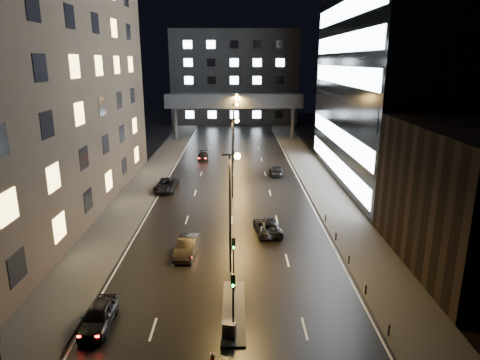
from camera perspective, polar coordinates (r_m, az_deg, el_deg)
The scene contains 24 objects.
ground at distance 66.71m, azimuth -0.92°, elevation 0.84°, with size 160.00×160.00×0.00m, color black.
sidewalk_left at distance 63.22m, azimuth -12.36°, elevation -0.30°, with size 5.00×110.00×0.15m, color #383533.
sidewalk_right at distance 63.01m, azimuth 10.49°, elevation -0.25°, with size 5.00×110.00×0.15m, color #383533.
building_left at distance 53.75m, azimuth -27.15°, elevation 17.16°, with size 15.00×48.00×40.00m, color #2D2319.
building_right_low at distance 40.29m, azimuth 28.47°, elevation -2.24°, with size 10.00×18.00×12.00m, color black.
building_right_glass at distance 65.47m, azimuth 22.81°, elevation 19.28°, with size 20.00×36.00×45.00m, color black.
building_far at distance 122.57m, azimuth -0.75°, elevation 13.54°, with size 34.00×14.00×25.00m, color #333335.
skybridge at distance 94.88m, azimuth -0.81°, elevation 10.39°, with size 30.00×3.00×10.00m.
median_island at distance 31.47m, azimuth -0.85°, elevation -17.03°, with size 1.60×8.00×0.15m, color #383533.
traffic_signal_near at distance 32.17m, azimuth -0.85°, elevation -10.09°, with size 0.28×0.34×4.40m.
traffic_signal_far at distance 27.32m, azimuth -0.92°, elevation -15.11°, with size 0.28×0.34×4.40m.
bollard_row at distance 36.47m, azimuth 15.30°, elevation -12.06°, with size 0.12×25.12×0.90m.
streetlight_near at distance 34.16m, azimuth -1.07°, elevation -2.37°, with size 1.45×0.50×10.15m.
streetlight_mid_a at distance 53.54m, azimuth -0.87°, elevation 4.28°, with size 1.45×0.50×10.15m.
streetlight_mid_b at distance 73.25m, azimuth -0.77°, elevation 7.37°, with size 1.45×0.50×10.15m.
streetlight_far at distance 93.08m, azimuth -0.72°, elevation 9.15°, with size 1.45×0.50×10.15m.
car_away_a at distance 31.09m, azimuth -18.33°, elevation -16.82°, with size 1.85×4.60×1.57m, color black.
car_away_b at distance 39.47m, azimuth -7.11°, elevation -8.80°, with size 1.70×4.88×1.61m, color black.
car_away_c at distance 58.65m, azimuth -9.81°, elevation -0.68°, with size 2.65×5.74×1.59m, color black.
car_away_d at distance 76.43m, azimuth -4.94°, elevation 3.20°, with size 1.81×4.45×1.29m, color black.
car_toward_a at distance 44.01m, azimuth 3.68°, elevation -6.18°, with size 2.39×5.19×1.44m, color black.
car_toward_b at distance 66.35m, azimuth 4.81°, elevation 1.31°, with size 1.90×4.67×1.36m, color black.
utility_cabinet at distance 28.54m, azimuth -1.45°, elevation -19.39°, with size 0.83×0.52×1.06m, color #474649.
cone_a at distance 27.35m, azimuth -3.73°, elevation -22.25°, with size 0.32×0.32×0.56m, color #FF520D.
Camera 1 is at (0.52, -24.48, 17.08)m, focal length 32.00 mm.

